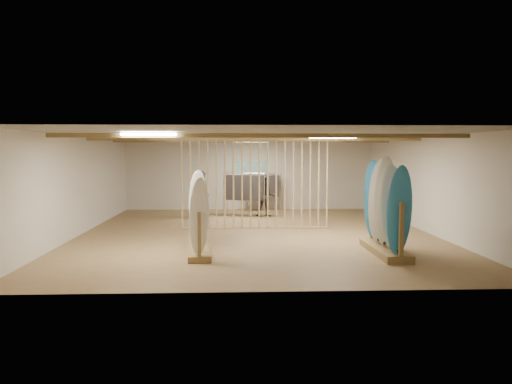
{
  "coord_description": "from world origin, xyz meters",
  "views": [
    {
      "loc": [
        -0.6,
        -14.24,
        2.37
      ],
      "look_at": [
        0.0,
        0.0,
        1.2
      ],
      "focal_mm": 35.0,
      "sensor_mm": 36.0,
      "label": 1
    }
  ],
  "objects_px": {
    "rack_right": "(385,222)",
    "rack_left": "(199,225)",
    "clothing_rack_a": "(245,187)",
    "clothing_rack_b": "(263,186)",
    "shopper_b": "(266,193)",
    "shopper_a": "(202,191)"
  },
  "relations": [
    {
      "from": "rack_left",
      "to": "clothing_rack_a",
      "type": "xyz_separation_m",
      "value": [
        1.23,
        6.37,
        0.43
      ]
    },
    {
      "from": "rack_left",
      "to": "shopper_b",
      "type": "distance_m",
      "value": 6.56
    },
    {
      "from": "clothing_rack_a",
      "to": "clothing_rack_b",
      "type": "height_order",
      "value": "clothing_rack_a"
    },
    {
      "from": "rack_right",
      "to": "clothing_rack_b",
      "type": "relative_size",
      "value": 1.51
    },
    {
      "from": "shopper_b",
      "to": "clothing_rack_b",
      "type": "bearing_deg",
      "value": 88.76
    },
    {
      "from": "rack_left",
      "to": "shopper_b",
      "type": "relative_size",
      "value": 1.56
    },
    {
      "from": "clothing_rack_a",
      "to": "shopper_a",
      "type": "xyz_separation_m",
      "value": [
        -1.54,
        -0.25,
        -0.11
      ]
    },
    {
      "from": "rack_right",
      "to": "clothing_rack_a",
      "type": "xyz_separation_m",
      "value": [
        -3.09,
        6.81,
        0.31
      ]
    },
    {
      "from": "rack_right",
      "to": "clothing_rack_b",
      "type": "distance_m",
      "value": 8.7
    },
    {
      "from": "clothing_rack_b",
      "to": "clothing_rack_a",
      "type": "bearing_deg",
      "value": -137.44
    },
    {
      "from": "rack_right",
      "to": "clothing_rack_b",
      "type": "height_order",
      "value": "rack_right"
    },
    {
      "from": "clothing_rack_b",
      "to": "shopper_b",
      "type": "xyz_separation_m",
      "value": [
        0.01,
        -1.67,
        -0.14
      ]
    },
    {
      "from": "rack_left",
      "to": "shopper_b",
      "type": "height_order",
      "value": "rack_left"
    },
    {
      "from": "rack_left",
      "to": "rack_right",
      "type": "bearing_deg",
      "value": -10.48
    },
    {
      "from": "rack_right",
      "to": "rack_left",
      "type": "bearing_deg",
      "value": 173.6
    },
    {
      "from": "rack_left",
      "to": "rack_right",
      "type": "height_order",
      "value": "rack_right"
    },
    {
      "from": "rack_left",
      "to": "shopper_b",
      "type": "xyz_separation_m",
      "value": [
        1.97,
        6.25,
        0.22
      ]
    },
    {
      "from": "rack_left",
      "to": "clothing_rack_b",
      "type": "distance_m",
      "value": 8.17
    },
    {
      "from": "rack_left",
      "to": "rack_right",
      "type": "relative_size",
      "value": 1.15
    },
    {
      "from": "shopper_a",
      "to": "clothing_rack_a",
      "type": "bearing_deg",
      "value": -126.82
    },
    {
      "from": "rack_left",
      "to": "clothing_rack_b",
      "type": "bearing_deg",
      "value": 71.42
    },
    {
      "from": "clothing_rack_a",
      "to": "shopper_a",
      "type": "relative_size",
      "value": 0.85
    }
  ]
}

